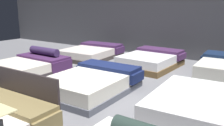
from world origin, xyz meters
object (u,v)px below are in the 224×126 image
object	(u,v)px
bed_3	(28,67)
bed_7	(151,60)
bed_4	(92,83)
bed_6	(92,52)
bed_5	(196,107)

from	to	relation	value
bed_3	bed_7	size ratio (longest dim) A/B	1.00
bed_3	bed_4	size ratio (longest dim) A/B	0.97
bed_3	bed_7	world-z (taller)	bed_3
bed_7	bed_4	bearing A→B (deg)	-90.14
bed_4	bed_6	size ratio (longest dim) A/B	0.95
bed_6	bed_7	size ratio (longest dim) A/B	1.08
bed_5	bed_6	bearing A→B (deg)	145.03
bed_3	bed_5	bearing A→B (deg)	0.10
bed_3	bed_7	bearing A→B (deg)	49.74
bed_5	bed_7	size ratio (longest dim) A/B	1.00
bed_6	bed_3	bearing A→B (deg)	-93.37
bed_5	bed_6	size ratio (longest dim) A/B	0.93
bed_3	bed_7	distance (m)	3.66
bed_4	bed_5	size ratio (longest dim) A/B	1.03
bed_6	bed_7	distance (m)	2.40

